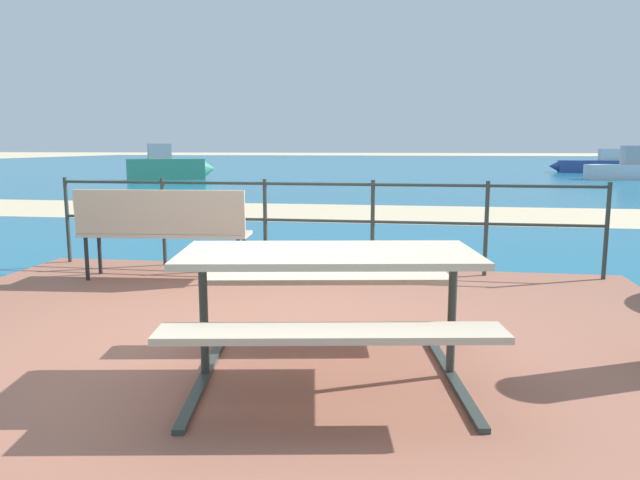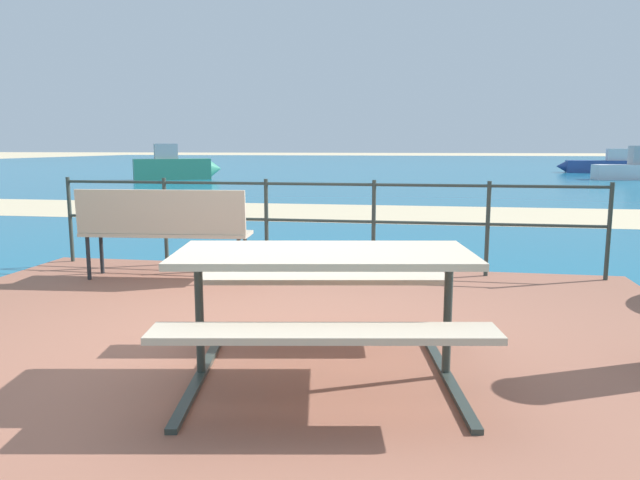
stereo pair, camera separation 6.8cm
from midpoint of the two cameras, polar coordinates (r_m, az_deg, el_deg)
The scene contains 9 objects.
ground_plane at distance 4.33m, azimuth -5.08°, elevation -10.03°, with size 240.00×240.00×0.00m, color beige.
patio_paving at distance 4.32m, azimuth -5.08°, elevation -9.65°, with size 6.40×5.20×0.06m, color #935B47.
sea_water at distance 43.99m, azimuth 8.38°, elevation 7.03°, with size 90.00×90.00×0.01m, color #196B8E.
beach_strip at distance 12.61m, azimuth 4.83°, elevation 2.55°, with size 54.00×3.44×0.01m, color beige.
picnic_table at distance 3.45m, azimuth 0.91°, elevation -3.84°, with size 1.90×1.72×0.75m.
park_bench at distance 6.20m, azimuth -14.35°, elevation 1.40°, with size 1.74×0.55×0.92m.
railing_fence at distance 6.47m, azimuth 0.23°, elevation 2.53°, with size 5.94×0.04×0.99m.
boat_near at distance 35.07m, azimuth 26.18°, elevation 6.45°, with size 5.24×1.37×1.25m.
boat_mid at distance 25.93m, azimuth -13.50°, elevation 6.77°, with size 3.55×2.52×1.49m.
Camera 2 is at (1.09, -3.95, 1.40)m, focal length 33.60 mm.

